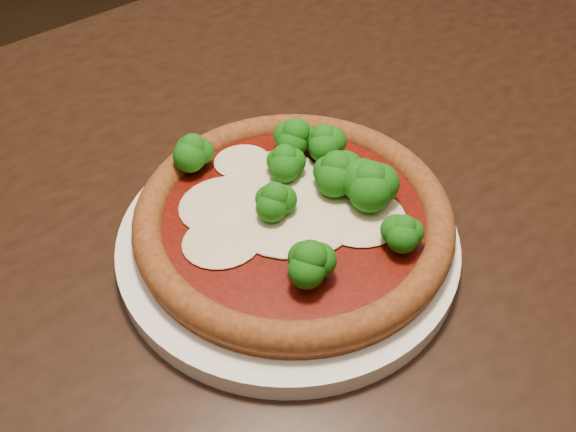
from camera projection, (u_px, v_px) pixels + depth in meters
name	position (u px, v px, depth m)	size (l,w,h in m)	color
floor	(263.00, 422.00, 1.24)	(4.00, 4.00, 0.00)	black
dining_table	(285.00, 260.00, 0.66)	(1.51, 1.22, 0.75)	black
plate	(288.00, 242.00, 0.55)	(0.29, 0.29, 0.02)	white
pizza	(296.00, 210.00, 0.54)	(0.27, 0.27, 0.06)	brown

